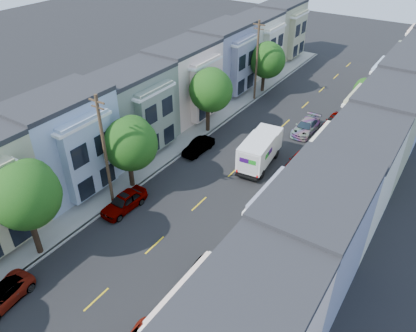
{
  "coord_description": "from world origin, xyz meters",
  "views": [
    {
      "loc": [
        15.74,
        -16.48,
        22.13
      ],
      "look_at": [
        -0.8,
        8.62,
        2.2
      ],
      "focal_mm": 35.0,
      "sensor_mm": 36.0,
      "label": 1
    }
  ],
  "objects_px": {
    "fedex_truck": "(260,150)",
    "parked_left_d": "(198,147)",
    "parked_right_c": "(299,161)",
    "utility_pole_near": "(105,153)",
    "parked_right_d": "(334,121)",
    "utility_pole_far": "(257,61)",
    "parked_right_b": "(202,274)",
    "parked_left_b": "(1,297)",
    "parked_left_c": "(124,202)",
    "tree_c": "(130,144)",
    "tree_e": "(267,60)",
    "tree_b": "(25,195)",
    "tree_far_r": "(364,92)",
    "lead_sedan": "(306,127)",
    "tree_d": "(210,90)"
  },
  "relations": [
    {
      "from": "parked_left_b",
      "to": "utility_pole_near",
      "type": "bearing_deg",
      "value": 91.04
    },
    {
      "from": "tree_c",
      "to": "parked_right_b",
      "type": "bearing_deg",
      "value": -26.58
    },
    {
      "from": "utility_pole_near",
      "to": "parked_left_c",
      "type": "xyz_separation_m",
      "value": [
        1.4,
        -0.03,
        -4.4
      ]
    },
    {
      "from": "parked_left_c",
      "to": "parked_right_b",
      "type": "relative_size",
      "value": 1.25
    },
    {
      "from": "tree_far_r",
      "to": "parked_left_b",
      "type": "height_order",
      "value": "tree_far_r"
    },
    {
      "from": "tree_e",
      "to": "tree_c",
      "type": "bearing_deg",
      "value": -90.0
    },
    {
      "from": "parked_right_d",
      "to": "parked_right_b",
      "type": "bearing_deg",
      "value": -88.8
    },
    {
      "from": "parked_left_b",
      "to": "tree_b",
      "type": "bearing_deg",
      "value": 102.32
    },
    {
      "from": "tree_b",
      "to": "tree_c",
      "type": "height_order",
      "value": "tree_b"
    },
    {
      "from": "utility_pole_near",
      "to": "parked_right_d",
      "type": "height_order",
      "value": "utility_pole_near"
    },
    {
      "from": "parked_right_b",
      "to": "tree_e",
      "type": "bearing_deg",
      "value": 105.81
    },
    {
      "from": "utility_pole_far",
      "to": "lead_sedan",
      "type": "xyz_separation_m",
      "value": [
        9.06,
        -4.83,
        -4.43
      ]
    },
    {
      "from": "parked_left_d",
      "to": "parked_right_d",
      "type": "xyz_separation_m",
      "value": [
        9.8,
        13.31,
        0.02
      ]
    },
    {
      "from": "parked_left_b",
      "to": "parked_right_d",
      "type": "xyz_separation_m",
      "value": [
        9.8,
        35.91,
        0.07
      ]
    },
    {
      "from": "tree_far_r",
      "to": "parked_right_c",
      "type": "xyz_separation_m",
      "value": [
        -1.99,
        -13.07,
        -3.01
      ]
    },
    {
      "from": "tree_e",
      "to": "lead_sedan",
      "type": "xyz_separation_m",
      "value": [
        9.07,
        -7.74,
        -3.73
      ]
    },
    {
      "from": "tree_far_r",
      "to": "lead_sedan",
      "type": "bearing_deg",
      "value": -124.31
    },
    {
      "from": "utility_pole_far",
      "to": "parked_left_c",
      "type": "bearing_deg",
      "value": -86.92
    },
    {
      "from": "utility_pole_near",
      "to": "parked_left_d",
      "type": "bearing_deg",
      "value": 82.77
    },
    {
      "from": "fedex_truck",
      "to": "parked_right_c",
      "type": "height_order",
      "value": "fedex_truck"
    },
    {
      "from": "parked_right_b",
      "to": "tree_far_r",
      "type": "bearing_deg",
      "value": 82.56
    },
    {
      "from": "tree_far_r",
      "to": "parked_right_d",
      "type": "distance_m",
      "value": 4.63
    },
    {
      "from": "utility_pole_near",
      "to": "lead_sedan",
      "type": "distance_m",
      "value": 23.45
    },
    {
      "from": "parked_right_c",
      "to": "lead_sedan",
      "type": "bearing_deg",
      "value": 108.95
    },
    {
      "from": "tree_far_r",
      "to": "lead_sedan",
      "type": "height_order",
      "value": "tree_far_r"
    },
    {
      "from": "lead_sedan",
      "to": "parked_left_c",
      "type": "xyz_separation_m",
      "value": [
        -7.66,
        -21.19,
        0.03
      ]
    },
    {
      "from": "tree_b",
      "to": "fedex_truck",
      "type": "height_order",
      "value": "tree_b"
    },
    {
      "from": "lead_sedan",
      "to": "tree_d",
      "type": "bearing_deg",
      "value": -147.67
    },
    {
      "from": "tree_c",
      "to": "parked_right_c",
      "type": "relative_size",
      "value": 1.58
    },
    {
      "from": "tree_d",
      "to": "utility_pole_near",
      "type": "bearing_deg",
      "value": -89.99
    },
    {
      "from": "lead_sedan",
      "to": "parked_right_d",
      "type": "bearing_deg",
      "value": 55.84
    },
    {
      "from": "tree_c",
      "to": "tree_d",
      "type": "bearing_deg",
      "value": 90.0
    },
    {
      "from": "tree_d",
      "to": "fedex_truck",
      "type": "xyz_separation_m",
      "value": [
        7.73,
        -2.98,
        -3.32
      ]
    },
    {
      "from": "tree_e",
      "to": "parked_right_c",
      "type": "relative_size",
      "value": 1.55
    },
    {
      "from": "tree_b",
      "to": "tree_far_r",
      "type": "bearing_deg",
      "value": 69.08
    },
    {
      "from": "tree_e",
      "to": "parked_right_d",
      "type": "height_order",
      "value": "tree_e"
    },
    {
      "from": "parked_left_c",
      "to": "parked_right_d",
      "type": "relative_size",
      "value": 1.1
    },
    {
      "from": "utility_pole_far",
      "to": "lead_sedan",
      "type": "relative_size",
      "value": 2.07
    },
    {
      "from": "tree_b",
      "to": "parked_left_b",
      "type": "relative_size",
      "value": 1.8
    },
    {
      "from": "parked_left_d",
      "to": "parked_right_b",
      "type": "height_order",
      "value": "parked_left_d"
    },
    {
      "from": "fedex_truck",
      "to": "parked_left_d",
      "type": "height_order",
      "value": "fedex_truck"
    },
    {
      "from": "lead_sedan",
      "to": "parked_left_b",
      "type": "relative_size",
      "value": 1.1
    },
    {
      "from": "parked_right_c",
      "to": "parked_right_d",
      "type": "relative_size",
      "value": 1.04
    },
    {
      "from": "tree_far_r",
      "to": "parked_left_d",
      "type": "distance_m",
      "value": 20.26
    },
    {
      "from": "parked_left_b",
      "to": "parked_left_d",
      "type": "bearing_deg",
      "value": 84.13
    },
    {
      "from": "parked_left_b",
      "to": "lead_sedan",
      "type": "bearing_deg",
      "value": 70.95
    },
    {
      "from": "parked_left_d",
      "to": "parked_left_c",
      "type": "bearing_deg",
      "value": -87.67
    },
    {
      "from": "tree_c",
      "to": "parked_left_c",
      "type": "height_order",
      "value": "tree_c"
    },
    {
      "from": "tree_e",
      "to": "parked_right_d",
      "type": "bearing_deg",
      "value": -22.15
    },
    {
      "from": "utility_pole_far",
      "to": "parked_right_b",
      "type": "xyz_separation_m",
      "value": [
        11.2,
        -28.8,
        -4.54
      ]
    }
  ]
}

